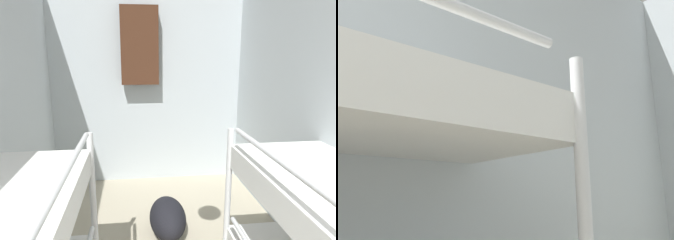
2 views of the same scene
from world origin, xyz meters
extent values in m
cube|color=silver|center=(0.00, 4.27, 1.21)|extent=(2.47, 0.06, 2.41)
cylinder|color=silver|center=(-0.48, 2.46, 0.56)|extent=(0.04, 0.04, 1.12)
cylinder|color=silver|center=(-0.48, 1.51, 1.14)|extent=(0.03, 1.64, 0.03)
cylinder|color=silver|center=(0.48, 2.46, 0.56)|extent=(0.04, 0.04, 1.12)
cylinder|color=silver|center=(0.48, 1.51, 1.14)|extent=(0.03, 1.64, 0.03)
ellipsoid|color=black|center=(0.10, 2.94, 0.16)|extent=(0.33, 0.55, 0.33)
cube|color=#472819|center=(-0.10, 4.12, 1.71)|extent=(0.44, 0.12, 0.90)
camera|label=1|loc=(-0.20, 0.50, 1.63)|focal=32.00mm
camera|label=2|loc=(0.18, 1.67, 0.66)|focal=35.00mm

